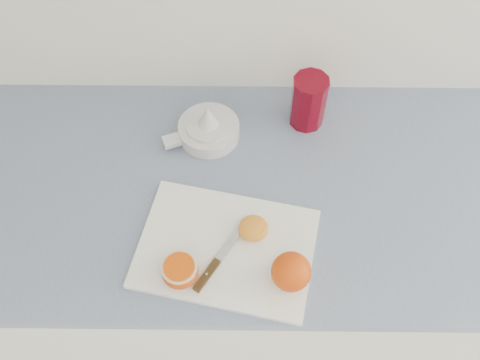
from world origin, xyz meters
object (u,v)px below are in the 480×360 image
at_px(cutting_board, 226,248).
at_px(red_tumbler, 308,103).
at_px(half_orange, 180,271).
at_px(counter, 246,267).
at_px(citrus_juicer, 208,128).

bearing_deg(cutting_board, red_tumbler, 62.09).
relative_size(cutting_board, half_orange, 4.88).
height_order(half_orange, red_tumbler, red_tumbler).
relative_size(half_orange, red_tumbler, 0.53).
height_order(counter, citrus_juicer, citrus_juicer).
distance_m(half_orange, red_tumbler, 0.50).
bearing_deg(half_orange, cutting_board, 36.27).
height_order(counter, red_tumbler, red_tumbler).
height_order(citrus_juicer, red_tumbler, red_tumbler).
distance_m(cutting_board, half_orange, 0.11).
bearing_deg(citrus_juicer, cutting_board, -80.64).
xyz_separation_m(counter, citrus_juicer, (-0.10, 0.14, 0.47)).
bearing_deg(red_tumbler, citrus_juicer, -168.34).
xyz_separation_m(citrus_juicer, red_tumbler, (0.23, 0.05, 0.04)).
height_order(half_orange, citrus_juicer, citrus_juicer).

